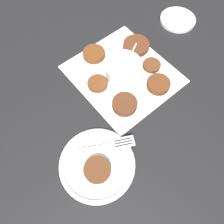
% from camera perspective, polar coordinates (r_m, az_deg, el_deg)
% --- Properties ---
extents(ground_plane, '(4.00, 4.00, 0.00)m').
position_cam_1_polar(ground_plane, '(0.70, 2.84, 9.88)').
color(ground_plane, black).
extents(napkin, '(0.36, 0.34, 0.00)m').
position_cam_1_polar(napkin, '(0.70, 3.13, 9.90)').
color(napkin, white).
rests_on(napkin, ground_plane).
extents(sauce_bowl, '(0.12, 0.11, 0.09)m').
position_cam_1_polar(sauce_bowl, '(0.68, 3.22, 11.39)').
color(sauce_bowl, silver).
rests_on(sauce_bowl, napkin).
extents(fritter_0, '(0.07, 0.07, 0.02)m').
position_cam_1_polar(fritter_0, '(0.74, -4.75, 14.88)').
color(fritter_0, '#5A3116').
rests_on(fritter_0, napkin).
extents(fritter_1, '(0.07, 0.07, 0.02)m').
position_cam_1_polar(fritter_1, '(0.63, 3.32, 2.04)').
color(fritter_1, '#4B2A18').
rests_on(fritter_1, napkin).
extents(fritter_2, '(0.06, 0.06, 0.01)m').
position_cam_1_polar(fritter_2, '(0.72, 10.32, 11.94)').
color(fritter_2, '#522E18').
rests_on(fritter_2, napkin).
extents(fritter_3, '(0.07, 0.07, 0.02)m').
position_cam_1_polar(fritter_3, '(0.67, 12.03, 7.06)').
color(fritter_3, '#522D17').
rests_on(fritter_3, napkin).
extents(fritter_4, '(0.06, 0.06, 0.01)m').
position_cam_1_polar(fritter_4, '(0.67, -3.77, 7.43)').
color(fritter_4, '#583019').
rests_on(fritter_4, napkin).
extents(fritter_5, '(0.09, 0.09, 0.02)m').
position_cam_1_polar(fritter_5, '(0.76, 6.33, 16.85)').
color(fritter_5, '#502818').
rests_on(fritter_5, napkin).
extents(serving_plate, '(0.19, 0.19, 0.02)m').
position_cam_1_polar(serving_plate, '(0.57, -3.89, -13.48)').
color(serving_plate, silver).
rests_on(serving_plate, ground_plane).
extents(fritter_on_plate, '(0.07, 0.07, 0.01)m').
position_cam_1_polar(fritter_on_plate, '(0.55, -3.89, -14.78)').
color(fritter_on_plate, '#512D19').
rests_on(fritter_on_plate, serving_plate).
extents(fork, '(0.06, 0.15, 0.00)m').
position_cam_1_polar(fork, '(0.57, -0.02, -8.57)').
color(fork, silver).
rests_on(fork, serving_plate).
extents(extra_saucer, '(0.13, 0.13, 0.01)m').
position_cam_1_polar(extra_saucer, '(0.89, 16.78, 22.09)').
color(extra_saucer, silver).
rests_on(extra_saucer, ground_plane).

